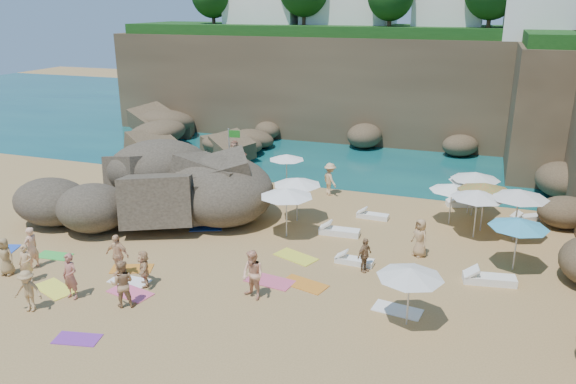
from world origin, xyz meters
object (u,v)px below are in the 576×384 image
(person_stand_2, at_px, (330,179))
(flag_pole, at_px, (231,151))
(lounger_0, at_px, (339,232))
(person_stand_3, at_px, (365,255))
(person_stand_4, at_px, (420,238))
(person_stand_0, at_px, (26,264))
(parasol_0, at_px, (287,157))
(parasol_2, at_px, (471,178))
(person_stand_6, at_px, (31,248))
(parasol_1, at_px, (452,187))
(person_stand_1, at_px, (122,284))
(rock_outcrop, at_px, (148,215))
(person_stand_5, at_px, (235,155))

(person_stand_2, bearing_deg, flag_pole, 57.71)
(lounger_0, distance_m, person_stand_2, 5.93)
(person_stand_3, xyz_separation_m, person_stand_4, (1.94, 2.27, 0.12))
(lounger_0, xyz_separation_m, person_stand_0, (-10.41, -8.69, 0.64))
(lounger_0, bearing_deg, flag_pole, 146.72)
(parasol_0, distance_m, lounger_0, 7.97)
(parasol_2, xyz_separation_m, lounger_0, (-5.62, -5.03, -1.77))
(person_stand_6, bearing_deg, parasol_1, 128.38)
(flag_pole, relative_size, person_stand_1, 2.07)
(lounger_0, relative_size, person_stand_4, 1.12)
(person_stand_3, distance_m, person_stand_4, 2.99)
(parasol_2, bearing_deg, rock_outcrop, -159.53)
(parasol_2, relative_size, person_stand_4, 1.30)
(flag_pole, distance_m, person_stand_2, 5.91)
(parasol_1, height_order, person_stand_3, parasol_1)
(person_stand_0, xyz_separation_m, person_stand_5, (1.10, 17.24, 0.18))
(parasol_1, distance_m, person_stand_4, 4.56)
(person_stand_2, height_order, person_stand_5, person_stand_5)
(parasol_0, bearing_deg, person_stand_5, 151.60)
(person_stand_1, bearing_deg, parasol_0, -117.40)
(parasol_2, bearing_deg, person_stand_6, -142.93)
(person_stand_1, bearing_deg, parasol_2, -152.87)
(lounger_0, relative_size, person_stand_3, 1.32)
(parasol_2, xyz_separation_m, person_stand_1, (-11.37, -14.04, -1.03))
(rock_outcrop, relative_size, person_stand_4, 5.31)
(person_stand_0, bearing_deg, flag_pole, 66.10)
(parasol_1, height_order, person_stand_1, parasol_1)
(flag_pole, relative_size, person_stand_6, 2.04)
(person_stand_5, bearing_deg, person_stand_0, -102.09)
(person_stand_2, distance_m, person_stand_6, 16.01)
(parasol_1, bearing_deg, person_stand_6, -145.87)
(lounger_0, height_order, person_stand_6, person_stand_6)
(person_stand_1, xyz_separation_m, person_stand_3, (7.66, 5.59, -0.16))
(person_stand_4, bearing_deg, person_stand_3, -88.18)
(parasol_0, xyz_separation_m, person_stand_1, (-0.93, -15.13, -0.95))
(rock_outcrop, distance_m, person_stand_6, 6.96)
(person_stand_2, height_order, person_stand_3, person_stand_2)
(person_stand_1, xyz_separation_m, person_stand_4, (9.60, 7.87, -0.04))
(parasol_1, xyz_separation_m, person_stand_6, (-15.94, -10.80, -1.01))
(parasol_1, distance_m, person_stand_2, 7.26)
(parasol_1, distance_m, person_stand_1, 16.17)
(parasol_1, distance_m, person_stand_6, 19.28)
(parasol_1, height_order, parasol_2, parasol_2)
(rock_outcrop, height_order, person_stand_3, rock_outcrop)
(parasol_1, distance_m, lounger_0, 6.04)
(person_stand_2, relative_size, person_stand_6, 1.04)
(person_stand_4, relative_size, person_stand_5, 0.88)
(parasol_1, bearing_deg, parasol_2, 66.47)
(parasol_1, distance_m, parasol_2, 2.01)
(parasol_2, xyz_separation_m, person_stand_5, (-14.93, 3.52, -0.95))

